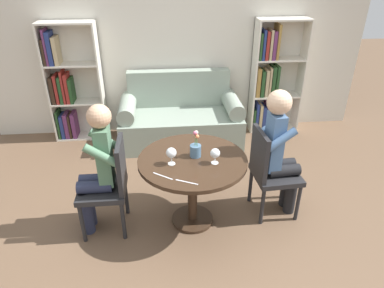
{
  "coord_description": "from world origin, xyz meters",
  "views": [
    {
      "loc": [
        -0.25,
        -2.58,
        2.26
      ],
      "look_at": [
        0.0,
        0.05,
        0.82
      ],
      "focal_mm": 32.0,
      "sensor_mm": 36.0,
      "label": 1
    }
  ],
  "objects_px": {
    "bookshelf_left": "(69,86)",
    "chair_right": "(270,169)",
    "wine_glass_left": "(171,153)",
    "flower_vase": "(196,148)",
    "bookshelf_right": "(270,79)",
    "person_left": "(97,168)",
    "person_right": "(280,150)",
    "chair_left": "(110,183)",
    "couch": "(180,119)",
    "wine_glass_right": "(215,154)"
  },
  "relations": [
    {
      "from": "wine_glass_left",
      "to": "chair_left",
      "type": "bearing_deg",
      "value": 173.35
    },
    {
      "from": "person_right",
      "to": "wine_glass_left",
      "type": "bearing_deg",
      "value": 95.01
    },
    {
      "from": "couch",
      "to": "flower_vase",
      "type": "bearing_deg",
      "value": -88.94
    },
    {
      "from": "person_right",
      "to": "couch",
      "type": "bearing_deg",
      "value": 23.39
    },
    {
      "from": "chair_right",
      "to": "flower_vase",
      "type": "height_order",
      "value": "flower_vase"
    },
    {
      "from": "wine_glass_right",
      "to": "flower_vase",
      "type": "height_order",
      "value": "flower_vase"
    },
    {
      "from": "person_left",
      "to": "chair_right",
      "type": "bearing_deg",
      "value": 92.99
    },
    {
      "from": "couch",
      "to": "chair_left",
      "type": "relative_size",
      "value": 1.8
    },
    {
      "from": "bookshelf_left",
      "to": "person_left",
      "type": "distance_m",
      "value": 2.07
    },
    {
      "from": "bookshelf_right",
      "to": "person_right",
      "type": "height_order",
      "value": "bookshelf_right"
    },
    {
      "from": "bookshelf_left",
      "to": "chair_right",
      "type": "bearing_deg",
      "value": -40.45
    },
    {
      "from": "chair_left",
      "to": "person_right",
      "type": "bearing_deg",
      "value": 93.34
    },
    {
      "from": "bookshelf_right",
      "to": "chair_right",
      "type": "height_order",
      "value": "bookshelf_right"
    },
    {
      "from": "wine_glass_right",
      "to": "person_left",
      "type": "bearing_deg",
      "value": 175.07
    },
    {
      "from": "couch",
      "to": "wine_glass_left",
      "type": "bearing_deg",
      "value": -96.05
    },
    {
      "from": "wine_glass_left",
      "to": "person_right",
      "type": "bearing_deg",
      "value": 8.76
    },
    {
      "from": "bookshelf_right",
      "to": "chair_right",
      "type": "relative_size",
      "value": 1.75
    },
    {
      "from": "bookshelf_right",
      "to": "chair_right",
      "type": "bearing_deg",
      "value": -106.31
    },
    {
      "from": "chair_right",
      "to": "wine_glass_left",
      "type": "relative_size",
      "value": 5.82
    },
    {
      "from": "chair_right",
      "to": "wine_glass_left",
      "type": "distance_m",
      "value": 0.99
    },
    {
      "from": "person_left",
      "to": "chair_left",
      "type": "bearing_deg",
      "value": 90.0
    },
    {
      "from": "chair_right",
      "to": "chair_left",
      "type": "bearing_deg",
      "value": 89.41
    },
    {
      "from": "person_left",
      "to": "person_right",
      "type": "distance_m",
      "value": 1.66
    },
    {
      "from": "wine_glass_right",
      "to": "person_right",
      "type": "bearing_deg",
      "value": 15.57
    },
    {
      "from": "person_left",
      "to": "couch",
      "type": "bearing_deg",
      "value": 153.98
    },
    {
      "from": "wine_glass_right",
      "to": "wine_glass_left",
      "type": "bearing_deg",
      "value": 176.49
    },
    {
      "from": "couch",
      "to": "chair_left",
      "type": "distance_m",
      "value": 1.87
    },
    {
      "from": "person_left",
      "to": "person_right",
      "type": "bearing_deg",
      "value": 93.16
    },
    {
      "from": "person_right",
      "to": "chair_right",
      "type": "bearing_deg",
      "value": 92.67
    },
    {
      "from": "bookshelf_right",
      "to": "wine_glass_left",
      "type": "distance_m",
      "value": 2.52
    },
    {
      "from": "chair_left",
      "to": "bookshelf_left",
      "type": "bearing_deg",
      "value": -159.7
    },
    {
      "from": "couch",
      "to": "chair_right",
      "type": "xyz_separation_m",
      "value": [
        0.74,
        -1.62,
        0.18
      ]
    },
    {
      "from": "couch",
      "to": "flower_vase",
      "type": "xyz_separation_m",
      "value": [
        0.03,
        -1.66,
        0.47
      ]
    },
    {
      "from": "couch",
      "to": "bookshelf_right",
      "type": "relative_size",
      "value": 1.03
    },
    {
      "from": "bookshelf_right",
      "to": "wine_glass_right",
      "type": "height_order",
      "value": "bookshelf_right"
    },
    {
      "from": "person_right",
      "to": "wine_glass_left",
      "type": "xyz_separation_m",
      "value": [
        -1.01,
        -0.16,
        0.11
      ]
    },
    {
      "from": "wine_glass_left",
      "to": "flower_vase",
      "type": "height_order",
      "value": "flower_vase"
    },
    {
      "from": "bookshelf_left",
      "to": "wine_glass_left",
      "type": "distance_m",
      "value": 2.41
    },
    {
      "from": "flower_vase",
      "to": "bookshelf_right",
      "type": "bearing_deg",
      "value": 56.66
    },
    {
      "from": "bookshelf_left",
      "to": "person_left",
      "type": "bearing_deg",
      "value": -72.01
    },
    {
      "from": "bookshelf_right",
      "to": "chair_right",
      "type": "distance_m",
      "value": 1.98
    },
    {
      "from": "flower_vase",
      "to": "chair_right",
      "type": "bearing_deg",
      "value": 2.91
    },
    {
      "from": "bookshelf_right",
      "to": "wine_glass_right",
      "type": "xyz_separation_m",
      "value": [
        -1.11,
        -2.06,
        0.03
      ]
    },
    {
      "from": "bookshelf_left",
      "to": "wine_glass_left",
      "type": "xyz_separation_m",
      "value": [
        1.28,
        -2.04,
        0.06
      ]
    },
    {
      "from": "person_left",
      "to": "person_right",
      "type": "relative_size",
      "value": 0.97
    },
    {
      "from": "bookshelf_right",
      "to": "wine_glass_right",
      "type": "bearing_deg",
      "value": -118.4
    },
    {
      "from": "couch",
      "to": "person_left",
      "type": "relative_size",
      "value": 1.3
    },
    {
      "from": "bookshelf_left",
      "to": "chair_right",
      "type": "height_order",
      "value": "bookshelf_left"
    },
    {
      "from": "bookshelf_left",
      "to": "flower_vase",
      "type": "height_order",
      "value": "bookshelf_left"
    },
    {
      "from": "bookshelf_left",
      "to": "person_right",
      "type": "xyz_separation_m",
      "value": [
        2.3,
        -1.88,
        -0.05
      ]
    }
  ]
}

